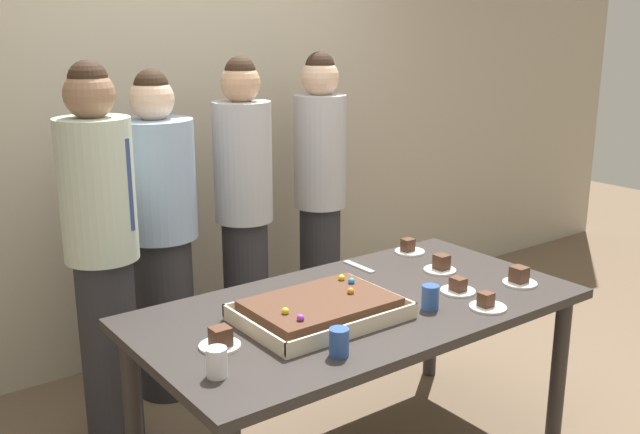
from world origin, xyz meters
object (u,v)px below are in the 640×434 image
plated_slice_far_right (409,249)px  drink_cup_far_end (339,342)px  drink_cup_nearest (430,297)px  plated_slice_center_front (458,288)px  plated_slice_near_right (487,304)px  person_serving_front (320,192)px  plated_slice_far_left (519,278)px  sheet_cake (320,309)px  drink_cup_middle (217,362)px  person_far_right_suit (160,235)px  plated_slice_near_left (220,340)px  plated_slice_center_back (441,266)px  party_table (359,321)px  person_green_shirt_behind (244,212)px  person_striped_tie_right (102,252)px  cake_server_utensil (359,267)px

plated_slice_far_right → drink_cup_far_end: 1.22m
drink_cup_nearest → plated_slice_center_front: bearing=14.8°
plated_slice_near_right → person_serving_front: size_ratio=0.09×
plated_slice_far_left → sheet_cake: bearing=167.2°
plated_slice_near_right → drink_cup_middle: drink_cup_middle is taller
plated_slice_far_left → plated_slice_center_front: plated_slice_far_left is taller
sheet_cake → person_far_right_suit: bearing=98.2°
plated_slice_near_left → person_far_right_suit: person_far_right_suit is taller
plated_slice_far_left → plated_slice_center_back: size_ratio=1.00×
plated_slice_near_left → plated_slice_near_right: 1.09m
plated_slice_center_back → plated_slice_far_left: bearing=-65.0°
sheet_cake → drink_cup_far_end: size_ratio=6.18×
sheet_cake → plated_slice_near_right: (0.60, -0.32, -0.02)m
plated_slice_center_back → drink_cup_far_end: drink_cup_far_end is taller
party_table → drink_cup_middle: bearing=-164.6°
plated_slice_far_right → drink_cup_nearest: 0.74m
person_green_shirt_behind → person_striped_tie_right: bearing=-57.7°
plated_slice_near_right → person_green_shirt_behind: person_green_shirt_behind is taller
plated_slice_far_left → plated_slice_center_front: size_ratio=1.00×
plated_slice_center_back → person_serving_front: 1.08m
drink_cup_nearest → cake_server_utensil: bearing=80.4°
plated_slice_near_left → person_striped_tie_right: bearing=97.9°
plated_slice_center_front → cake_server_utensil: size_ratio=0.75×
plated_slice_center_front → person_green_shirt_behind: 1.26m
plated_slice_far_left → person_far_right_suit: size_ratio=0.09×
plated_slice_near_right → plated_slice_far_right: size_ratio=1.00×
plated_slice_center_back → person_far_right_suit: bearing=133.5°
party_table → plated_slice_near_left: (-0.66, -0.03, 0.11)m
plated_slice_near_right → drink_cup_far_end: bearing=178.5°
drink_cup_far_end → cake_server_utensil: bearing=46.2°
drink_cup_middle → party_table: bearing=15.4°
person_green_shirt_behind → person_striped_tie_right: 0.89m
plated_slice_center_front → person_green_shirt_behind: bearing=105.8°
cake_server_utensil → person_serving_front: person_serving_front is taller
plated_slice_far_right → drink_cup_far_end: (-1.00, -0.70, 0.03)m
plated_slice_center_back → cake_server_utensil: plated_slice_center_back is taller
drink_cup_nearest → drink_cup_far_end: size_ratio=1.00×
plated_slice_far_right → person_serving_front: bearing=88.5°
plated_slice_far_left → drink_cup_middle: drink_cup_middle is taller
sheet_cake → drink_cup_nearest: sheet_cake is taller
plated_slice_center_back → person_green_shirt_behind: size_ratio=0.09×
drink_cup_far_end → sheet_cake: bearing=64.8°
drink_cup_nearest → person_serving_front: 1.45m
plated_slice_near_right → drink_cup_far_end: size_ratio=1.50×
sheet_cake → person_far_right_suit: 1.13m
cake_server_utensil → person_striped_tie_right: 1.16m
party_table → plated_slice_far_right: bearing=30.6°
drink_cup_nearest → plated_slice_near_right: bearing=-35.5°
plated_slice_far_left → plated_slice_near_left: bearing=171.1°
person_serving_front → plated_slice_center_back: bearing=31.6°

